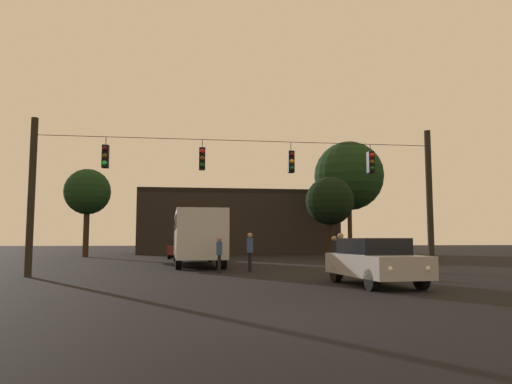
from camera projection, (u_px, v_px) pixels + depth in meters
name	position (u px, v px, depth m)	size (l,w,h in m)	color
ground_plane	(221.00, 261.00, 33.02)	(168.00, 168.00, 0.00)	black
overhead_signal_span	(243.00, 187.00, 20.52)	(17.31, 0.44, 6.43)	black
city_bus	(197.00, 233.00, 28.12)	(2.95, 11.09, 3.00)	#B7BCC6
car_near_right	(374.00, 261.00, 15.49)	(2.08, 4.43, 1.52)	#99999E
car_far_left	(181.00, 248.00, 37.64)	(2.03, 4.42, 1.52)	#511919
pedestrian_crossing_left	(219.00, 252.00, 21.55)	(0.29, 0.39, 1.60)	black
pedestrian_crossing_center	(341.00, 252.00, 18.48)	(0.27, 0.38, 1.73)	black
pedestrian_crossing_right	(335.00, 252.00, 20.80)	(0.35, 0.42, 1.63)	black
pedestrian_near_bus	(250.00, 250.00, 22.07)	(0.32, 0.41, 1.78)	black
corner_building	(236.00, 223.00, 52.15)	(20.18, 10.23, 6.51)	black
tree_left_silhouette	(349.00, 176.00, 43.93)	(6.30, 6.30, 10.42)	#2D2116
tree_behind_building	(330.00, 201.00, 37.07)	(3.71, 3.71, 6.30)	black
tree_right_far	(87.00, 192.00, 41.07)	(3.90, 3.90, 7.50)	#2D2116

